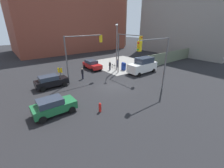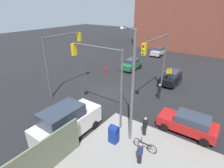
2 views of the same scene
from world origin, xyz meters
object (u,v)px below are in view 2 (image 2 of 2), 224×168
at_px(bicycle_at_crosswalk, 179,83).
at_px(traffic_signal_nw_corner, 157,55).
at_px(hatchback_silver, 158,51).
at_px(mailbox_blue, 114,133).
at_px(traffic_signal_se_corner, 61,52).
at_px(bicycle_leaning_on_fence, 145,146).
at_px(pedestrian_walking_north, 145,126).
at_px(coupe_red, 188,123).
at_px(fire_hydrant, 106,70).
at_px(coupe_black, 171,77).
at_px(traffic_signal_ne_corner, 101,70).
at_px(hatchback_green, 132,64).
at_px(pedestrian_waiting, 159,91).
at_px(street_lamp_corner, 131,79).
at_px(van_white_delivery, 67,122).
at_px(pedestrian_crossing, 140,153).

bearing_deg(bicycle_at_crosswalk, traffic_signal_nw_corner, -18.16).
bearing_deg(hatchback_silver, mailbox_blue, 14.66).
relative_size(traffic_signal_se_corner, bicycle_leaning_on_fence, 3.71).
bearing_deg(pedestrian_walking_north, coupe_red, -64.55).
relative_size(fire_hydrant, coupe_black, 0.23).
bearing_deg(traffic_signal_ne_corner, hatchback_green, -161.33).
height_order(traffic_signal_se_corner, mailbox_blue, traffic_signal_se_corner).
distance_m(traffic_signal_ne_corner, bicycle_leaning_on_fence, 6.39).
xyz_separation_m(coupe_black, pedestrian_walking_north, (11.01, 1.61, -0.02)).
bearing_deg(mailbox_blue, pedestrian_waiting, 178.60).
bearing_deg(bicycle_at_crosswalk, street_lamp_corner, -2.34).
bearing_deg(coupe_black, fire_hydrant, -78.72).
bearing_deg(traffic_signal_ne_corner, bicycle_at_crosswalk, 163.10).
bearing_deg(van_white_delivery, pedestrian_crossing, 99.36).
distance_m(bicycle_leaning_on_fence, bicycle_at_crosswalk, 12.46).
xyz_separation_m(van_white_delivery, pedestrian_waiting, (-9.72, 3.40, -0.39)).
height_order(van_white_delivery, pedestrian_waiting, van_white_delivery).
relative_size(coupe_black, pedestrian_crossing, 2.62).
bearing_deg(hatchback_green, hatchback_silver, 178.65).
xyz_separation_m(hatchback_silver, van_white_delivery, (26.84, 3.42, 0.44)).
relative_size(hatchback_green, pedestrian_walking_north, 2.43).
height_order(hatchback_green, bicycle_leaning_on_fence, hatchback_green).
height_order(traffic_signal_ne_corner, street_lamp_corner, street_lamp_corner).
bearing_deg(bicycle_at_crosswalk, mailbox_blue, -4.40).
relative_size(mailbox_blue, bicycle_at_crosswalk, 0.82).
distance_m(coupe_black, van_white_delivery, 14.87).
relative_size(mailbox_blue, pedestrian_walking_north, 0.90).
distance_m(traffic_signal_se_corner, fire_hydrant, 8.58).
bearing_deg(traffic_signal_nw_corner, hatchback_silver, -160.07).
bearing_deg(van_white_delivery, mailbox_blue, 115.46).
distance_m(mailbox_blue, coupe_red, 5.91).
bearing_deg(coupe_black, street_lamp_corner, 3.06).
height_order(traffic_signal_se_corner, street_lamp_corner, street_lamp_corner).
xyz_separation_m(coupe_red, pedestrian_waiting, (-3.97, -3.92, 0.05)).
height_order(mailbox_blue, pedestrian_waiting, pedestrian_waiting).
xyz_separation_m(fire_hydrant, pedestrian_walking_north, (9.20, 10.70, 0.34)).
height_order(traffic_signal_nw_corner, bicycle_leaning_on_fence, traffic_signal_nw_corner).
relative_size(coupe_black, pedestrian_waiting, 2.39).
relative_size(street_lamp_corner, coupe_red, 1.87).
bearing_deg(traffic_signal_ne_corner, bicycle_leaning_on_fence, 76.64).
bearing_deg(coupe_red, hatchback_silver, -153.00).
bearing_deg(hatchback_green, traffic_signal_se_corner, -13.29).
bearing_deg(traffic_signal_se_corner, pedestrian_walking_north, 81.30).
relative_size(mailbox_blue, fire_hydrant, 1.52).
xyz_separation_m(traffic_signal_se_corner, pedestrian_waiting, (-4.52, 9.70, -3.72)).
relative_size(street_lamp_corner, pedestrian_crossing, 5.09).
height_order(hatchback_silver, bicycle_leaning_on_fence, hatchback_silver).
bearing_deg(pedestrian_crossing, traffic_signal_nw_corner, -134.75).
distance_m(street_lamp_corner, coupe_black, 12.40).
bearing_deg(coupe_red, bicycle_at_crosswalk, -160.41).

